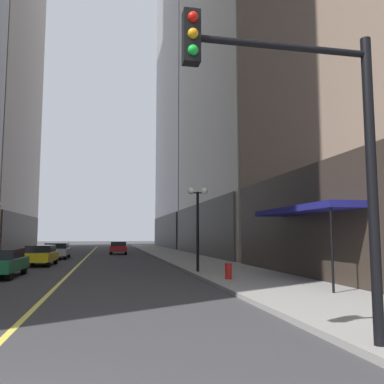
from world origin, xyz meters
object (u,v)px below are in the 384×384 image
at_px(car_green, 1,262).
at_px(car_red, 119,247).
at_px(car_yellow, 40,255).
at_px(car_silver, 57,250).
at_px(street_lamp_right_mid, 198,210).
at_px(traffic_light_near_right, 315,131).
at_px(fire_hydrant_right, 228,273).

relative_size(car_green, car_red, 1.07).
bearing_deg(car_green, car_yellow, 85.25).
xyz_separation_m(car_yellow, car_silver, (0.08, 8.00, 0.00)).
xyz_separation_m(car_red, street_lamp_right_mid, (3.40, -23.32, 2.54)).
bearing_deg(car_yellow, car_red, 70.74).
bearing_deg(car_yellow, car_silver, 89.42).
xyz_separation_m(car_silver, car_red, (5.32, 7.45, -0.01)).
height_order(car_green, traffic_light_near_right, traffic_light_near_right).
relative_size(car_green, car_yellow, 1.02).
distance_m(car_yellow, car_red, 16.36).
bearing_deg(car_red, traffic_light_near_right, -86.41).
bearing_deg(traffic_light_near_right, car_silver, 104.31).
height_order(traffic_light_near_right, street_lamp_right_mid, traffic_light_near_right).
height_order(car_yellow, traffic_light_near_right, traffic_light_near_right).
distance_m(traffic_light_near_right, fire_hydrant_right, 11.08).
bearing_deg(car_yellow, fire_hydrant_right, -51.33).
xyz_separation_m(car_green, fire_hydrant_right, (9.91, -4.24, -0.32)).
distance_m(car_silver, fire_hydrant_right, 21.68).
bearing_deg(car_silver, fire_hydrant_right, -64.83).
distance_m(car_silver, car_red, 9.15).
height_order(car_green, fire_hydrant_right, car_green).
xyz_separation_m(car_yellow, fire_hydrant_right, (9.30, -11.62, -0.32)).
xyz_separation_m(car_yellow, traffic_light_near_right, (7.75, -22.07, 3.02)).
height_order(car_red, street_lamp_right_mid, street_lamp_right_mid).
relative_size(car_yellow, traffic_light_near_right, 0.76).
distance_m(car_red, street_lamp_right_mid, 23.70).
bearing_deg(street_lamp_right_mid, car_silver, 118.78).
xyz_separation_m(car_silver, street_lamp_right_mid, (8.72, -15.87, 2.54)).
relative_size(car_silver, street_lamp_right_mid, 1.04).
height_order(car_green, street_lamp_right_mid, street_lamp_right_mid).
height_order(car_red, fire_hydrant_right, car_red).
distance_m(car_yellow, street_lamp_right_mid, 12.08).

